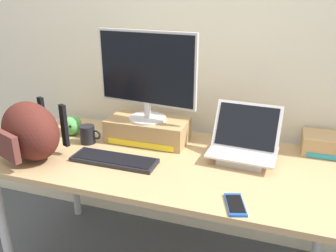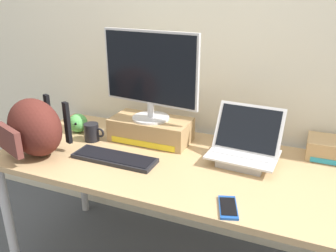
{
  "view_description": "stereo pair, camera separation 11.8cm",
  "coord_description": "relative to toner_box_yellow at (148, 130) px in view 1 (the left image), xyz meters",
  "views": [
    {
      "loc": [
        0.5,
        -1.5,
        1.54
      ],
      "look_at": [
        0.0,
        0.0,
        0.92
      ],
      "focal_mm": 36.97,
      "sensor_mm": 36.0,
      "label": 1
    },
    {
      "loc": [
        0.61,
        -1.46,
        1.54
      ],
      "look_at": [
        0.0,
        0.0,
        0.92
      ],
      "focal_mm": 36.97,
      "sensor_mm": 36.0,
      "label": 2
    }
  ],
  "objects": [
    {
      "name": "back_wall",
      "position": [
        0.18,
        0.31,
        0.49
      ],
      "size": [
        7.0,
        0.1,
        2.6
      ],
      "primitive_type": "cube",
      "color": "silver",
      "rests_on": "ground"
    },
    {
      "name": "desk",
      "position": [
        0.18,
        -0.19,
        -0.13
      ],
      "size": [
        1.75,
        0.79,
        0.74
      ],
      "color": "tan",
      "rests_on": "ground"
    },
    {
      "name": "toner_box_yellow",
      "position": [
        0.0,
        0.0,
        0.0
      ],
      "size": [
        0.45,
        0.23,
        0.13
      ],
      "color": "#A88456",
      "rests_on": "desk"
    },
    {
      "name": "desktop_monitor",
      "position": [
        -0.0,
        -0.0,
        0.32
      ],
      "size": [
        0.57,
        0.21,
        0.48
      ],
      "rotation": [
        0.0,
        0.0,
        -0.13
      ],
      "color": "silver",
      "rests_on": "toner_box_yellow"
    },
    {
      "name": "open_laptop",
      "position": [
        0.54,
        -0.07,
        -0.01
      ],
      "size": [
        0.35,
        0.27,
        0.27
      ],
      "rotation": [
        0.0,
        0.0,
        -0.07
      ],
      "color": "#ADADB2",
      "rests_on": "desk"
    },
    {
      "name": "external_keyboard",
      "position": [
        -0.06,
        -0.3,
        -0.05
      ],
      "size": [
        0.44,
        0.14,
        0.02
      ],
      "rotation": [
        0.0,
        0.0,
        -0.01
      ],
      "color": "black",
      "rests_on": "desk"
    },
    {
      "name": "messenger_backpack",
      "position": [
        -0.47,
        -0.39,
        0.08
      ],
      "size": [
        0.42,
        0.35,
        0.3
      ],
      "rotation": [
        0.0,
        0.0,
        -0.38
      ],
      "color": "#4C1E19",
      "rests_on": "desk"
    },
    {
      "name": "coffee_mug",
      "position": [
        -0.31,
        -0.14,
        -0.01
      ],
      "size": [
        0.12,
        0.08,
        0.1
      ],
      "color": "black",
      "rests_on": "desk"
    },
    {
      "name": "cell_phone",
      "position": [
        0.57,
        -0.49,
        -0.06
      ],
      "size": [
        0.11,
        0.17,
        0.01
      ],
      "rotation": [
        0.0,
        0.0,
        0.31
      ],
      "color": "#19479E",
      "rests_on": "desk"
    },
    {
      "name": "plush_toy",
      "position": [
        -0.46,
        -0.06,
        -0.01
      ],
      "size": [
        0.11,
        0.11,
        0.11
      ],
      "color": "#56B256",
      "rests_on": "desk"
    },
    {
      "name": "toner_box_cyan",
      "position": [
        0.99,
        0.15,
        -0.01
      ],
      "size": [
        0.32,
        0.18,
        0.1
      ],
      "color": "tan",
      "rests_on": "desk"
    }
  ]
}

